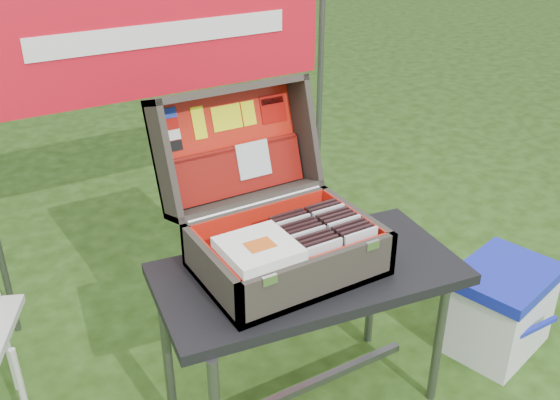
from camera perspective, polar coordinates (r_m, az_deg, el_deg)
table at (r=2.43m, az=2.49°, el=-12.97°), size 1.14×0.68×0.68m
table_top at (r=2.24m, az=2.65°, el=-6.76°), size 1.14×0.68×0.04m
table_leg_fr at (r=2.57m, az=14.36°, el=-11.99°), size 0.04×0.04×0.64m
table_leg_bl at (r=2.43m, az=-10.22°, el=-14.15°), size 0.04×0.04×0.64m
table_leg_br at (r=2.81m, az=8.42°, el=-7.52°), size 0.04×0.04×0.64m
table_brace at (r=2.58m, az=2.39°, el=-16.67°), size 0.93×0.03×0.03m
suitcase at (r=2.13m, az=-0.14°, el=0.65°), size 0.61×0.60×0.56m
suitcase_base_bottom at (r=2.22m, az=0.66°, el=-6.11°), size 0.61×0.44×0.02m
suitcase_base_wall_front at (r=2.03m, az=3.73°, el=-7.20°), size 0.61×0.02×0.16m
suitcase_base_wall_back at (r=2.33m, az=-1.98°, el=-2.27°), size 0.61×0.02×0.16m
suitcase_base_wall_left at (r=2.06m, az=-6.36°, el=-6.75°), size 0.02×0.44×0.16m
suitcase_base_wall_right at (r=2.32m, az=6.87°, el=-2.58°), size 0.02×0.44×0.16m
suitcase_liner_floor at (r=2.21m, az=0.66°, el=-5.78°), size 0.56×0.39×0.01m
suitcase_latch_left at (r=1.90m, az=-0.96°, el=-7.33°), size 0.05×0.01×0.03m
suitcase_latch_right at (r=2.09m, az=8.45°, el=-4.11°), size 0.05×0.01×0.03m
suitcase_hinge at (r=2.30m, az=-2.16°, el=-0.37°), size 0.55×0.02×0.02m
suitcase_lid_back at (r=2.40m, az=-4.66°, el=5.07°), size 0.61×0.15×0.42m
suitcase_lid_rim_far at (r=2.33m, az=-4.81°, el=10.01°), size 0.61×0.16×0.07m
suitcase_lid_rim_near at (r=2.37m, az=-3.10°, el=0.14°), size 0.61×0.16×0.07m
suitcase_lid_rim_left at (r=2.24m, az=-10.66°, el=3.49°), size 0.02×0.29×0.47m
suitcase_lid_rim_right at (r=2.48m, az=2.14°, el=6.35°), size 0.02×0.29×0.47m
suitcase_lid_liner at (r=2.39m, az=-4.51°, el=5.06°), size 0.56×0.12×0.37m
suitcase_liner_wall_front at (r=2.04m, az=3.50°, el=-6.72°), size 0.56×0.01×0.14m
suitcase_liner_wall_back at (r=2.31m, az=-1.80°, el=-2.17°), size 0.56×0.01×0.14m
suitcase_liner_wall_left at (r=2.06m, az=-5.99°, el=-6.36°), size 0.01×0.39×0.14m
suitcase_liner_wall_right at (r=2.31m, az=6.59°, el=-2.42°), size 0.01×0.39×0.14m
suitcase_lid_pocket at (r=2.39m, az=-3.90°, el=2.65°), size 0.54×0.08×0.18m
suitcase_pocket_edge at (r=2.37m, az=-4.19°, el=4.70°), size 0.53×0.03×0.03m
suitcase_pocket_cd at (r=2.39m, az=-2.45°, el=3.73°), size 0.14×0.05×0.13m
lid_sticker_cc_a at (r=2.29m, az=-10.18°, el=7.82°), size 0.06×0.01×0.04m
lid_sticker_cc_b at (r=2.29m, az=-9.99°, el=6.84°), size 0.06×0.01×0.04m
lid_sticker_cc_c at (r=2.30m, az=-9.80°, el=5.86°), size 0.06×0.01×0.04m
lid_sticker_cc_d at (r=2.30m, az=-9.62°, el=4.89°), size 0.06×0.01×0.04m
lid_card_neon_tall at (r=2.33m, az=-7.42°, el=7.00°), size 0.05×0.04×0.12m
lid_card_neon_main at (r=2.38m, az=-4.88°, el=7.53°), size 0.12×0.03×0.09m
lid_card_neon_small at (r=2.42m, az=-2.89°, el=7.93°), size 0.05×0.03×0.09m
lid_sticker_band at (r=2.47m, az=-0.63°, el=8.37°), size 0.11×0.04×0.11m
lid_sticker_band_bar at (r=2.46m, az=-0.74°, el=9.06°), size 0.10×0.01×0.02m
cd_left_0 at (r=2.06m, az=4.05°, el=-5.81°), size 0.14×0.01×0.16m
cd_left_1 at (r=2.08m, az=3.68°, el=-5.50°), size 0.14×0.01×0.16m
cd_left_2 at (r=2.10m, az=3.31°, el=-5.19°), size 0.14×0.01×0.16m
cd_left_3 at (r=2.11m, az=2.94°, el=-4.90°), size 0.14×0.01×0.16m
cd_left_4 at (r=2.13m, az=2.59°, el=-4.60°), size 0.14×0.01×0.16m
cd_left_5 at (r=2.15m, az=2.23°, el=-4.31°), size 0.14×0.01×0.16m
cd_left_6 at (r=2.16m, az=1.89°, el=-4.03°), size 0.14×0.01×0.16m
cd_left_7 at (r=2.18m, az=1.55°, el=-3.74°), size 0.14×0.01×0.16m
cd_left_8 at (r=2.20m, az=1.21°, el=-3.47°), size 0.14×0.01×0.16m
cd_left_9 at (r=2.22m, az=0.89°, el=-3.19°), size 0.14×0.01×0.16m
cd_left_10 at (r=2.23m, az=0.56°, el=-2.93°), size 0.14×0.01×0.16m
cd_right_0 at (r=2.14m, az=7.32°, el=-4.67°), size 0.14×0.01×0.16m
cd_right_1 at (r=2.16m, az=6.93°, el=-4.38°), size 0.14×0.01×0.16m
cd_right_2 at (r=2.17m, az=6.55°, el=-4.10°), size 0.14×0.01×0.16m
cd_right_3 at (r=2.19m, az=6.17°, el=-3.82°), size 0.14×0.01×0.16m
cd_right_4 at (r=2.20m, az=5.80°, el=-3.54°), size 0.14×0.01×0.16m
cd_right_5 at (r=2.22m, az=5.44°, el=-3.27°), size 0.14×0.01×0.16m
cd_right_6 at (r=2.24m, az=5.08°, el=-3.01°), size 0.14×0.01×0.16m
cd_right_7 at (r=2.25m, az=4.73°, el=-2.74°), size 0.14×0.01×0.16m
cd_right_8 at (r=2.27m, az=4.38°, el=-2.48°), size 0.14×0.01×0.16m
cd_right_9 at (r=2.29m, az=4.04°, el=-2.23°), size 0.14×0.01×0.16m
cd_right_10 at (r=2.30m, az=3.70°, el=-1.97°), size 0.14×0.01×0.16m
songbook_0 at (r=2.01m, az=-1.97°, el=-4.81°), size 0.23×0.23×0.00m
songbook_1 at (r=2.00m, az=-1.97°, el=-4.69°), size 0.23×0.23×0.00m
songbook_2 at (r=2.00m, az=-1.97°, el=-4.57°), size 0.23×0.23×0.00m
songbook_3 at (r=2.00m, az=-1.98°, el=-4.45°), size 0.23×0.23×0.00m
songbook_4 at (r=2.00m, az=-1.98°, el=-4.32°), size 0.23×0.23×0.00m
songbook_5 at (r=1.99m, az=-1.98°, el=-4.20°), size 0.23×0.23×0.00m
songbook_6 at (r=1.99m, az=-1.98°, el=-4.08°), size 0.23×0.23×0.00m
songbook_graphic at (r=1.98m, az=-1.84°, el=-4.11°), size 0.09×0.07×0.00m
cooler at (r=2.99m, az=19.44°, el=-9.32°), size 0.53×0.45×0.41m
cooler_body at (r=3.00m, az=19.36°, el=-9.74°), size 0.51×0.43×0.35m
cooler_lid at (r=2.89m, az=19.97°, el=-6.52°), size 0.53×0.45×0.05m
cooler_handle at (r=2.89m, az=22.25°, el=-10.81°), size 0.27×0.02×0.02m
chair_leg_br at (r=2.81m, az=-23.70°, el=-11.96°), size 0.02×0.02×0.48m
cardboard_box at (r=3.15m, az=5.02°, el=-5.53°), size 0.39×0.17×0.41m
banner_post_right at (r=3.40m, az=3.62°, el=9.12°), size 0.03×0.03×1.70m
banner at (r=2.89m, az=-10.56°, el=14.73°), size 1.60×0.02×0.55m
banner_text at (r=2.88m, az=-10.47°, el=14.69°), size 1.20×0.00×0.10m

